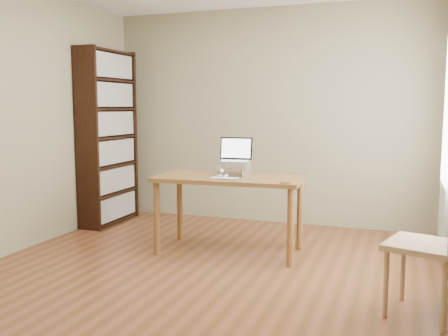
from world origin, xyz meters
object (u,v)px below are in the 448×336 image
laptop (234,155)px  chair (438,236)px  bookshelf (108,137)px  keyboard (225,179)px  cat (230,169)px  desk (230,186)px

laptop → chair: (1.81, -1.12, -0.38)m
laptop → chair: laptop is taller
bookshelf → laptop: bearing=-17.2°
laptop → keyboard: size_ratio=1.25×
cat → chair: size_ratio=0.45×
bookshelf → cat: (1.77, -0.59, -0.24)m
keyboard → chair: (1.78, -0.77, -0.20)m
chair → keyboard: bearing=173.6°
laptop → chair: 2.16m
cat → bookshelf: bearing=164.9°
keyboard → cat: size_ratio=0.58×
keyboard → desk: bearing=91.1°
keyboard → laptop: bearing=88.6°
chair → bookshelf: bearing=171.9°
bookshelf → laptop: 1.89m
cat → keyboard: bearing=-76.8°
desk → chair: (1.81, -0.99, -0.09)m
bookshelf → desk: bookshelf is taller
bookshelf → cat: 1.88m
desk → chair: 2.06m
desk → laptop: 0.32m
laptop → keyboard: (0.03, -0.36, -0.18)m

